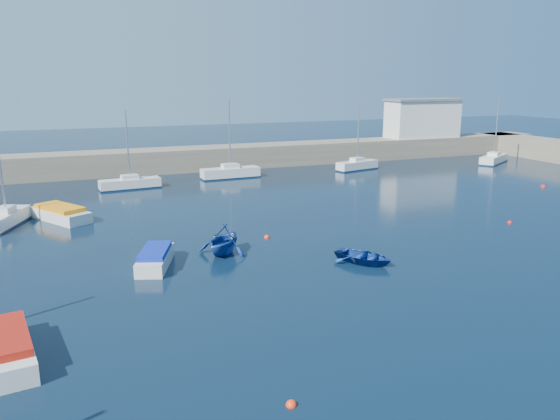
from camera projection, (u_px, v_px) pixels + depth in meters
name	position (u px, v px, depth m)	size (l,w,h in m)	color
ground	(483.00, 321.00, 24.24)	(220.00, 220.00, 0.00)	black
back_wall	(213.00, 158.00, 65.44)	(96.00, 4.50, 2.60)	#746B59
harbor_office	(422.00, 119.00, 75.44)	(10.00, 4.00, 5.00)	silver
sailboat_3	(6.00, 218.00, 39.81)	(3.14, 5.25, 6.87)	silver
sailboat_5	(130.00, 183.00, 53.42)	(5.94, 2.15, 7.67)	silver
sailboat_6	(230.00, 172.00, 59.25)	(6.40, 2.01, 8.40)	silver
sailboat_7	(357.00, 165.00, 64.60)	(5.66, 2.79, 7.31)	silver
sailboat_8	(494.00, 159.00, 69.78)	(6.33, 4.79, 8.31)	silver
motorboat_0	(5.00, 348.00, 20.74)	(2.50, 5.34, 1.15)	silver
motorboat_1	(155.00, 258.00, 31.28)	(2.89, 4.58, 1.06)	silver
motorboat_2	(60.00, 213.00, 41.51)	(4.49, 5.75, 1.14)	silver
dinghy_center	(364.00, 257.00, 31.90)	(2.50, 3.50, 0.72)	navy
dinghy_left	(223.00, 239.00, 33.36)	(3.06, 3.54, 1.87)	navy
buoy_0	(291.00, 405.00, 17.99)	(0.38, 0.38, 0.38)	#FF350D
buoy_1	(510.00, 223.00, 40.79)	(0.38, 0.38, 0.38)	red
buoy_3	(267.00, 238.00, 37.03)	(0.40, 0.40, 0.40)	#FF350D
buoy_4	(543.00, 187.00, 54.39)	(0.48, 0.48, 0.48)	red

